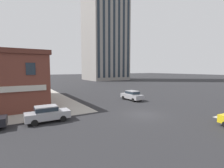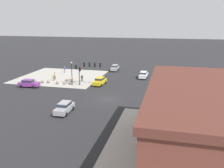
# 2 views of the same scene
# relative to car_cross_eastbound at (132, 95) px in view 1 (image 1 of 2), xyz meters

# --- Properties ---
(ground_plane) EXTENTS (320.00, 320.00, 0.00)m
(ground_plane) POSITION_rel_car_cross_eastbound_xyz_m (-4.73, -8.11, -0.92)
(ground_plane) COLOR #262628
(car_cross_eastbound) EXTENTS (1.97, 4.44, 1.68)m
(car_cross_eastbound) POSITION_rel_car_cross_eastbound_xyz_m (0.00, 0.00, 0.00)
(car_cross_eastbound) COLOR #99999E
(car_cross_eastbound) RESTS_ON ground
(car_parked_curb) EXTENTS (4.42, 1.94, 1.68)m
(car_parked_curb) POSITION_rel_car_cross_eastbound_xyz_m (-15.13, -4.96, 0.00)
(car_parked_curb) COLOR #99999E
(car_parked_curb) RESTS_ON ground
(residential_tower_skyline_right) EXTENTS (19.35, 17.65, 79.17)m
(residential_tower_skyline_right) POSITION_rel_car_cross_eastbound_xyz_m (23.98, 52.42, 38.69)
(residential_tower_skyline_right) COLOR gray
(residential_tower_skyline_right) RESTS_ON ground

